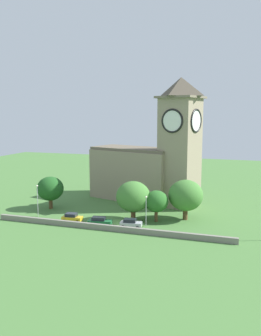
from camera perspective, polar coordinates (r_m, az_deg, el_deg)
The scene contains 12 objects.
ground_plane at distance 89.49m, azimuth 1.19°, elevation -5.92°, with size 200.00×200.00×0.00m, color #477538.
church at distance 92.05m, azimuth 3.31°, elevation 1.02°, with size 30.69×18.04×30.87m.
quay_barrier at distance 70.86m, azimuth -3.64°, elevation -9.39°, with size 48.75×0.70×1.11m, color gray.
car_yellow at distance 76.87m, azimuth -9.23°, elevation -7.74°, with size 4.29×2.54×1.88m.
car_green at distance 73.74m, azimuth -4.89°, elevation -8.38°, with size 4.99×2.77×1.83m.
car_silver at distance 72.35m, azimuth 0.03°, elevation -8.70°, with size 4.49×2.62×1.79m.
streetlamp_west_end at distance 81.48m, azimuth -14.50°, elevation -4.23°, with size 0.44×0.44×7.09m.
streetlamp_west_mid at distance 72.60m, azimuth 2.48°, elevation -5.96°, with size 0.44×0.44×6.16m.
tree_by_tower at distance 87.51m, azimuth -12.56°, elevation -3.21°, with size 6.29×6.29×7.71m.
tree_riverside_east at distance 75.60m, azimuth 4.10°, elevation -5.28°, with size 5.03×5.03×6.61m.
tree_riverside_west at distance 76.17m, azimuth 0.43°, elevation -4.55°, with size 7.23×7.23×8.39m.
tree_churchyard at distance 77.44m, azimuth 8.71°, elevation -4.31°, with size 7.33×7.33×8.59m.
Camera 1 is at (24.99, -67.97, 22.37)m, focal length 38.59 mm.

